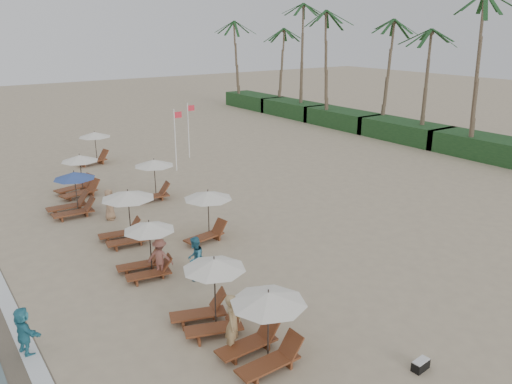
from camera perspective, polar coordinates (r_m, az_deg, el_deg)
ground at (r=20.94m, az=8.33°, el=-8.53°), size 160.00×160.00×0.00m
shrub_hedge at (r=45.65m, az=16.30°, el=6.58°), size 3.20×53.00×1.60m
palm_row at (r=45.36m, az=16.36°, el=18.12°), size 7.00×52.00×12.30m
lounger_station_0 at (r=15.08m, az=0.65°, el=-14.92°), size 2.56×2.26×2.15m
lounger_station_1 at (r=16.63m, az=-5.29°, el=-11.43°), size 2.44×2.30×2.35m
lounger_station_2 at (r=20.33m, az=-12.24°, el=-6.16°), size 2.33×2.02×2.15m
lounger_station_3 at (r=23.50m, az=-14.42°, el=-2.49°), size 2.60×2.40×2.37m
lounger_station_4 at (r=27.88m, az=-19.99°, el=-0.33°), size 2.57×2.12×2.23m
lounger_station_5 at (r=31.04m, az=-19.44°, el=1.55°), size 2.65×2.43×2.32m
inland_station_0 at (r=23.09m, az=-5.58°, el=-2.05°), size 2.67×2.24×2.22m
inland_station_1 at (r=28.99m, az=-11.54°, el=1.70°), size 2.79×2.24×2.22m
inland_station_2 at (r=37.76m, az=-17.79°, el=4.93°), size 2.85×2.24×2.22m
beachgoer_near at (r=15.54m, az=-2.59°, el=-14.49°), size 0.81×0.80×1.88m
beachgoer_mid_a at (r=19.72m, az=-6.85°, el=-7.40°), size 1.07×1.05×1.74m
beachgoer_mid_b at (r=20.24m, az=-10.69°, el=-7.20°), size 1.11×1.11×1.55m
beachgoer_far_b at (r=26.60m, az=-16.08°, el=-1.34°), size 0.83×0.93×1.59m
waterline_walker at (r=16.97m, az=-24.57°, el=-13.97°), size 0.78×1.48×1.52m
duffel_bag at (r=15.95m, az=17.95°, el=-17.93°), size 0.58×0.33×0.31m
flag_pole_near at (r=34.43m, az=-8.99°, el=6.12°), size 0.60×0.08×4.17m
flag_pole_far at (r=37.81m, az=-7.53°, el=7.17°), size 0.60×0.08×4.07m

